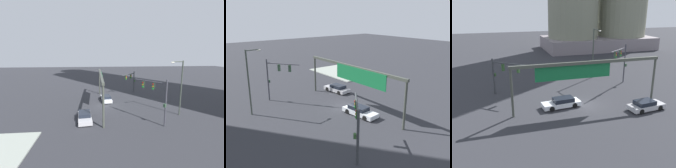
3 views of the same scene
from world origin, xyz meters
The scene contains 7 objects.
ground_plane centered at (0.00, 0.00, 0.00)m, with size 176.43×176.43×0.00m, color #2B2C31.
traffic_signal_near_corner centered at (-9.59, 6.89, 3.47)m, with size 4.63×4.11×5.06m.
traffic_signal_opposite_side centered at (8.31, 6.46, 4.21)m, with size 4.46×3.17×6.23m.
streetlamp_curved_arm centered at (5.67, 11.05, 4.80)m, with size 0.58×2.14×8.36m.
overhead_sign_gantry centered at (-0.57, -0.60, 4.85)m, with size 18.47×0.43×5.88m.
sedan_car_approaching centered at (-3.02, 0.44, 0.57)m, with size 4.91×2.15×1.21m.
sedan_car_waiting_far centered at (6.44, -3.22, 0.57)m, with size 4.63×2.33×1.21m.
Camera 1 is at (28.76, -1.54, 9.41)m, focal length 26.40 mm.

